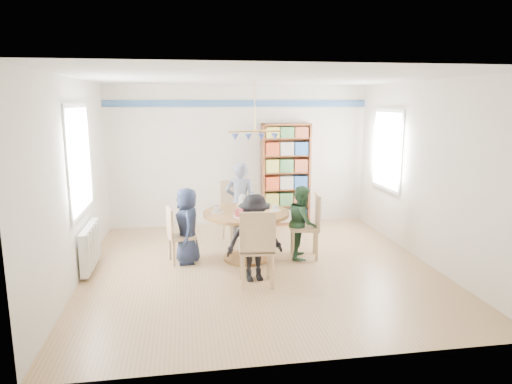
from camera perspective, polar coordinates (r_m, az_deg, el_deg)
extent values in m
plane|color=tan|center=(6.75, 0.54, -9.43)|extent=(5.00, 5.00, 0.00)
plane|color=white|center=(6.33, 0.58, 14.10)|extent=(5.00, 5.00, 0.00)
plane|color=beige|center=(8.86, -2.13, 4.51)|extent=(5.00, 0.00, 5.00)
plane|color=beige|center=(4.01, 6.48, -3.73)|extent=(5.00, 0.00, 5.00)
plane|color=beige|center=(6.48, -21.80, 1.26)|extent=(0.00, 5.00, 5.00)
plane|color=beige|center=(7.25, 20.47, 2.32)|extent=(0.00, 5.00, 5.00)
cube|color=#2E507F|center=(8.78, -2.16, 10.99)|extent=(5.00, 0.02, 0.12)
cube|color=white|center=(6.74, -21.28, 3.79)|extent=(0.03, 1.32, 1.52)
cube|color=white|center=(6.73, -21.11, 3.80)|extent=(0.01, 1.20, 1.40)
cube|color=white|center=(8.36, 16.13, 5.06)|extent=(0.03, 1.12, 1.42)
cube|color=white|center=(8.35, 16.01, 5.06)|extent=(0.01, 1.00, 1.30)
cylinder|color=gold|center=(6.82, -0.13, 10.74)|extent=(0.01, 0.01, 0.75)
cylinder|color=gold|center=(6.83, -0.13, 7.59)|extent=(0.80, 0.02, 0.02)
cone|color=#4057B5|center=(6.79, -2.65, 6.88)|extent=(0.11, 0.11, 0.10)
cone|color=#4057B5|center=(6.82, -0.97, 6.91)|extent=(0.11, 0.11, 0.10)
cone|color=#4057B5|center=(6.85, 0.70, 6.93)|extent=(0.11, 0.11, 0.10)
cone|color=#4057B5|center=(6.89, 2.35, 6.94)|extent=(0.11, 0.11, 0.10)
cube|color=silver|center=(6.98, -20.03, -6.41)|extent=(0.10, 1.00, 0.60)
cube|color=silver|center=(6.59, -20.16, -7.44)|extent=(0.02, 0.06, 0.56)
cube|color=silver|center=(6.78, -19.84, -6.91)|extent=(0.02, 0.06, 0.56)
cube|color=silver|center=(6.97, -19.54, -6.41)|extent=(0.02, 0.06, 0.56)
cube|color=silver|center=(7.15, -19.25, -5.93)|extent=(0.02, 0.06, 0.56)
cube|color=silver|center=(7.34, -18.98, -5.47)|extent=(0.02, 0.06, 0.56)
cylinder|color=brown|center=(6.90, -1.23, -2.68)|extent=(1.30, 1.30, 0.05)
cylinder|color=brown|center=(7.00, -1.22, -5.66)|extent=(0.16, 0.16, 0.70)
cylinder|color=brown|center=(7.10, -1.21, -8.21)|extent=(0.70, 0.70, 0.04)
cube|color=tan|center=(6.94, -9.27, -5.48)|extent=(0.45, 0.45, 0.05)
cube|color=tan|center=(6.85, -10.73, -3.80)|extent=(0.12, 0.38, 0.45)
cube|color=tan|center=(6.89, -7.69, -7.39)|extent=(0.04, 0.04, 0.39)
cube|color=tan|center=(7.18, -8.27, -6.65)|extent=(0.04, 0.04, 0.39)
cube|color=tan|center=(6.83, -10.20, -7.64)|extent=(0.04, 0.04, 0.39)
cube|color=tan|center=(7.12, -10.69, -6.88)|extent=(0.04, 0.04, 0.39)
cube|color=tan|center=(7.12, 6.06, -4.39)|extent=(0.52, 0.52, 0.05)
cube|color=tan|center=(7.07, 7.73, -2.32)|extent=(0.13, 0.44, 0.53)
cube|color=tan|center=(7.35, 4.52, -5.87)|extent=(0.05, 0.05, 0.45)
cube|color=tan|center=(7.00, 4.65, -6.74)|extent=(0.05, 0.05, 0.45)
cube|color=tan|center=(7.37, 7.32, -5.87)|extent=(0.05, 0.05, 0.45)
cube|color=tan|center=(7.03, 7.59, -6.73)|extent=(0.05, 0.05, 0.45)
cube|color=tan|center=(7.89, -2.41, -2.65)|extent=(0.57, 0.57, 0.05)
cube|color=tan|center=(8.01, -3.02, -0.43)|extent=(0.45, 0.18, 0.55)
cube|color=tan|center=(7.72, -3.11, -4.95)|extent=(0.05, 0.05, 0.47)
cube|color=tan|center=(7.86, -0.60, -4.63)|extent=(0.05, 0.05, 0.47)
cube|color=tan|center=(8.05, -4.14, -4.28)|extent=(0.05, 0.05, 0.47)
cube|color=tan|center=(8.19, -1.71, -3.99)|extent=(0.05, 0.05, 0.47)
cube|color=tan|center=(6.02, 0.03, -7.10)|extent=(0.49, 0.49, 0.05)
cube|color=tan|center=(5.74, 0.21, -5.17)|extent=(0.46, 0.08, 0.54)
cube|color=tan|center=(6.29, 1.58, -8.74)|extent=(0.05, 0.05, 0.47)
cube|color=tan|center=(6.27, -1.82, -8.84)|extent=(0.05, 0.05, 0.47)
cube|color=tan|center=(5.95, 1.99, -9.94)|extent=(0.05, 0.05, 0.47)
cube|color=tan|center=(5.92, -1.62, -10.06)|extent=(0.05, 0.05, 0.47)
imported|color=#1A2239|center=(6.88, -8.59, -4.19)|extent=(0.43, 0.60, 1.14)
imported|color=#1C3820|center=(7.06, 5.81, -3.75)|extent=(0.55, 0.64, 1.13)
imported|color=gray|center=(7.77, -1.99, -1.32)|extent=(0.55, 0.41, 1.39)
imported|color=black|center=(6.12, -0.18, -5.77)|extent=(0.81, 0.53, 1.19)
cube|color=brown|center=(8.81, 0.85, 2.12)|extent=(0.04, 0.28, 1.98)
cube|color=brown|center=(9.01, 6.54, 2.25)|extent=(0.04, 0.28, 1.98)
cube|color=brown|center=(8.80, 3.81, 8.45)|extent=(0.94, 0.28, 0.04)
cube|color=brown|center=(9.10, 3.65, -3.80)|extent=(0.94, 0.28, 0.06)
cube|color=brown|center=(9.03, 3.54, 2.32)|extent=(0.94, 0.02, 1.98)
cube|color=brown|center=(9.02, 3.68, -1.66)|extent=(0.89, 0.26, 0.02)
cube|color=brown|center=(8.95, 3.70, 0.40)|extent=(0.89, 0.26, 0.02)
cube|color=brown|center=(8.89, 3.73, 2.49)|extent=(0.89, 0.26, 0.02)
cube|color=brown|center=(8.85, 3.76, 4.60)|extent=(0.89, 0.26, 0.02)
cube|color=brown|center=(8.82, 3.78, 6.74)|extent=(0.89, 0.26, 0.02)
cube|color=#B33B1B|center=(8.99, 1.92, -2.98)|extent=(0.26, 0.21, 0.25)
cube|color=beige|center=(9.04, 3.69, -2.91)|extent=(0.26, 0.21, 0.25)
cube|color=#275190|center=(9.11, 5.43, -2.84)|extent=(0.26, 0.21, 0.25)
cube|color=#C3BE4E|center=(8.91, 1.94, -0.91)|extent=(0.26, 0.21, 0.25)
cube|color=#40713F|center=(8.97, 3.71, -0.85)|extent=(0.26, 0.21, 0.25)
cube|color=#994529|center=(9.03, 5.47, -0.79)|extent=(0.26, 0.21, 0.25)
cube|color=#B33B1B|center=(8.85, 1.95, 1.18)|extent=(0.26, 0.21, 0.25)
cube|color=beige|center=(8.91, 3.74, 1.23)|extent=(0.26, 0.21, 0.25)
cube|color=#275190|center=(8.97, 5.50, 1.27)|extent=(0.26, 0.21, 0.25)
cube|color=#C3BE4E|center=(8.80, 1.97, 3.30)|extent=(0.26, 0.21, 0.25)
cube|color=#40713F|center=(8.85, 3.77, 3.33)|extent=(0.26, 0.21, 0.25)
cube|color=#994529|center=(8.92, 5.54, 3.36)|extent=(0.26, 0.21, 0.25)
cube|color=#B33B1B|center=(8.76, 1.98, 5.44)|extent=(0.26, 0.21, 0.25)
cube|color=beige|center=(8.82, 3.79, 5.46)|extent=(0.26, 0.21, 0.25)
cube|color=#275190|center=(8.88, 5.58, 5.47)|extent=(0.26, 0.21, 0.25)
cube|color=#C3BE4E|center=(8.73, 1.99, 7.46)|extent=(0.26, 0.21, 0.21)
cube|color=#40713F|center=(8.79, 3.82, 7.47)|extent=(0.26, 0.21, 0.21)
cube|color=#994529|center=(8.86, 5.62, 7.47)|extent=(0.26, 0.21, 0.21)
cylinder|color=white|center=(6.93, -1.70, -1.46)|extent=(0.11, 0.11, 0.22)
sphere|color=white|center=(6.91, -1.70, -0.57)|extent=(0.08, 0.08, 0.08)
cylinder|color=silver|center=(6.99, -0.47, -1.21)|extent=(0.06, 0.06, 0.26)
cylinder|color=#4057B5|center=(6.96, -0.47, -0.10)|extent=(0.03, 0.03, 0.03)
cylinder|color=white|center=(7.15, -1.15, -1.94)|extent=(0.28, 0.28, 0.01)
cylinder|color=maroon|center=(7.14, -1.15, -1.57)|extent=(0.22, 0.22, 0.08)
cylinder|color=white|center=(6.62, -1.70, -3.02)|extent=(0.28, 0.28, 0.01)
cylinder|color=maroon|center=(6.60, -1.71, -2.62)|extent=(0.22, 0.22, 0.08)
cylinder|color=white|center=(6.85, -4.90, -2.57)|extent=(0.18, 0.18, 0.01)
imported|color=white|center=(6.84, -4.91, -2.24)|extent=(0.11, 0.11, 0.09)
cylinder|color=white|center=(6.96, 2.37, -2.31)|extent=(0.18, 0.18, 0.01)
imported|color=white|center=(6.96, 2.37, -2.00)|extent=(0.09, 0.09, 0.09)
cylinder|color=white|center=(7.32, -1.70, -1.63)|extent=(0.18, 0.18, 0.01)
imported|color=white|center=(7.31, -1.71, -1.33)|extent=(0.11, 0.11, 0.09)
cylinder|color=white|center=(6.47, -0.71, -3.35)|extent=(0.18, 0.18, 0.01)
imported|color=white|center=(6.46, -0.71, -3.02)|extent=(0.09, 0.09, 0.09)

